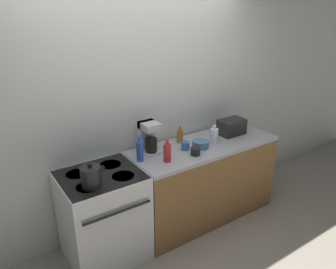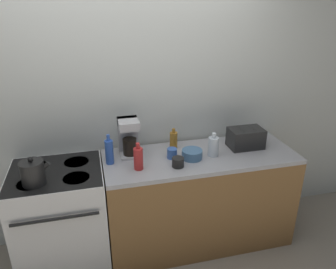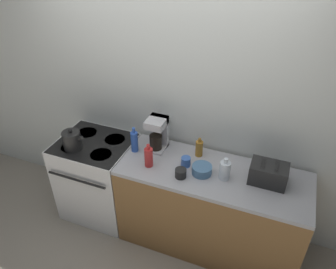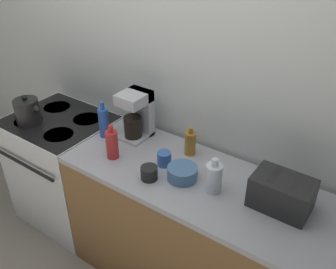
{
  "view_description": "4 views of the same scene",
  "coord_description": "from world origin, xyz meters",
  "px_view_note": "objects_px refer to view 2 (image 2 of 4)",
  "views": [
    {
      "loc": [
        -1.52,
        -2.12,
        2.31
      ],
      "look_at": [
        0.18,
        0.41,
        1.06
      ],
      "focal_mm": 35.0,
      "sensor_mm": 36.0,
      "label": 1
    },
    {
      "loc": [
        -0.29,
        -2.04,
        2.16
      ],
      "look_at": [
        0.32,
        0.39,
        1.07
      ],
      "focal_mm": 35.0,
      "sensor_mm": 36.0,
      "label": 2
    },
    {
      "loc": [
        1.01,
        -1.81,
        2.73
      ],
      "look_at": [
        0.14,
        0.38,
        1.13
      ],
      "focal_mm": 35.0,
      "sensor_mm": 36.0,
      "label": 3
    },
    {
      "loc": [
        1.39,
        -1.14,
        2.21
      ],
      "look_at": [
        0.3,
        0.41,
        1.04
      ],
      "focal_mm": 40.0,
      "sensor_mm": 36.0,
      "label": 4
    }
  ],
  "objects_px": {
    "kettle": "(33,173)",
    "bottle_clear": "(213,146)",
    "bottle_blue": "(109,152)",
    "bottle_amber": "(174,140)",
    "bowl": "(192,154)",
    "bottle_red": "(138,158)",
    "cup_black": "(178,162)",
    "cup_blue": "(172,153)",
    "toaster": "(246,138)",
    "coffee_maker": "(128,136)",
    "stove": "(62,218)"
  },
  "relations": [
    {
      "from": "kettle",
      "to": "bottle_clear",
      "type": "relative_size",
      "value": 1.04
    },
    {
      "from": "kettle",
      "to": "bottle_blue",
      "type": "distance_m",
      "value": 0.59
    },
    {
      "from": "bottle_amber",
      "to": "bottle_blue",
      "type": "xyz_separation_m",
      "value": [
        -0.57,
        -0.15,
        0.03
      ]
    },
    {
      "from": "bottle_amber",
      "to": "bowl",
      "type": "height_order",
      "value": "bottle_amber"
    },
    {
      "from": "bottle_red",
      "to": "cup_black",
      "type": "relative_size",
      "value": 2.3
    },
    {
      "from": "cup_blue",
      "to": "bowl",
      "type": "xyz_separation_m",
      "value": [
        0.16,
        -0.05,
        -0.0
      ]
    },
    {
      "from": "kettle",
      "to": "bowl",
      "type": "relative_size",
      "value": 1.26
    },
    {
      "from": "toaster",
      "to": "bottle_blue",
      "type": "distance_m",
      "value": 1.2
    },
    {
      "from": "coffee_maker",
      "to": "bottle_red",
      "type": "distance_m",
      "value": 0.29
    },
    {
      "from": "cup_black",
      "to": "bowl",
      "type": "bearing_deg",
      "value": 35.22
    },
    {
      "from": "toaster",
      "to": "bottle_amber",
      "type": "relative_size",
      "value": 1.61
    },
    {
      "from": "bottle_blue",
      "to": "cup_blue",
      "type": "bearing_deg",
      "value": -3.86
    },
    {
      "from": "stove",
      "to": "bottle_blue",
      "type": "distance_m",
      "value": 0.69
    },
    {
      "from": "bottle_amber",
      "to": "cup_blue",
      "type": "distance_m",
      "value": 0.2
    },
    {
      "from": "kettle",
      "to": "toaster",
      "type": "bearing_deg",
      "value": 6.25
    },
    {
      "from": "stove",
      "to": "bottle_clear",
      "type": "xyz_separation_m",
      "value": [
        1.29,
        -0.03,
        0.52
      ]
    },
    {
      "from": "bowl",
      "to": "bottle_blue",
      "type": "bearing_deg",
      "value": 173.06
    },
    {
      "from": "bottle_amber",
      "to": "cup_blue",
      "type": "bearing_deg",
      "value": -108.73
    },
    {
      "from": "kettle",
      "to": "bottle_blue",
      "type": "relative_size",
      "value": 0.85
    },
    {
      "from": "stove",
      "to": "toaster",
      "type": "relative_size",
      "value": 2.98
    },
    {
      "from": "kettle",
      "to": "coffee_maker",
      "type": "distance_m",
      "value": 0.8
    },
    {
      "from": "bottle_blue",
      "to": "stove",
      "type": "bearing_deg",
      "value": -174.94
    },
    {
      "from": "bottle_amber",
      "to": "bottle_clear",
      "type": "relative_size",
      "value": 0.9
    },
    {
      "from": "stove",
      "to": "toaster",
      "type": "distance_m",
      "value": 1.71
    },
    {
      "from": "toaster",
      "to": "cup_blue",
      "type": "xyz_separation_m",
      "value": [
        -0.69,
        -0.05,
        -0.04
      ]
    },
    {
      "from": "toaster",
      "to": "coffee_maker",
      "type": "relative_size",
      "value": 0.93
    },
    {
      "from": "stove",
      "to": "coffee_maker",
      "type": "xyz_separation_m",
      "value": [
        0.6,
        0.17,
        0.6
      ]
    },
    {
      "from": "kettle",
      "to": "cup_blue",
      "type": "distance_m",
      "value": 1.08
    },
    {
      "from": "kettle",
      "to": "cup_black",
      "type": "xyz_separation_m",
      "value": [
        1.08,
        -0.01,
        -0.05
      ]
    },
    {
      "from": "bottle_clear",
      "to": "cup_black",
      "type": "bearing_deg",
      "value": -161.08
    },
    {
      "from": "bottle_blue",
      "to": "bottle_red",
      "type": "bearing_deg",
      "value": -35.54
    },
    {
      "from": "kettle",
      "to": "coffee_maker",
      "type": "relative_size",
      "value": 0.67
    },
    {
      "from": "bottle_clear",
      "to": "cup_blue",
      "type": "relative_size",
      "value": 2.38
    },
    {
      "from": "cup_blue",
      "to": "cup_black",
      "type": "relative_size",
      "value": 0.89
    },
    {
      "from": "coffee_maker",
      "to": "bowl",
      "type": "height_order",
      "value": "coffee_maker"
    },
    {
      "from": "cup_blue",
      "to": "bowl",
      "type": "relative_size",
      "value": 0.51
    },
    {
      "from": "coffee_maker",
      "to": "bowl",
      "type": "relative_size",
      "value": 1.88
    },
    {
      "from": "toaster",
      "to": "bottle_amber",
      "type": "bearing_deg",
      "value": 167.72
    },
    {
      "from": "bottle_red",
      "to": "coffee_maker",
      "type": "bearing_deg",
      "value": 97.64
    },
    {
      "from": "toaster",
      "to": "bottle_clear",
      "type": "xyz_separation_m",
      "value": [
        -0.34,
        -0.09,
        -0.0
      ]
    },
    {
      "from": "stove",
      "to": "cup_black",
      "type": "xyz_separation_m",
      "value": [
        0.95,
        -0.15,
        0.47
      ]
    },
    {
      "from": "kettle",
      "to": "bottle_amber",
      "type": "xyz_separation_m",
      "value": [
        1.13,
        0.33,
        -0.01
      ]
    },
    {
      "from": "cup_blue",
      "to": "bowl",
      "type": "distance_m",
      "value": 0.17
    },
    {
      "from": "bottle_amber",
      "to": "bottle_red",
      "type": "height_order",
      "value": "bottle_red"
    },
    {
      "from": "stove",
      "to": "bottle_clear",
      "type": "bearing_deg",
      "value": -1.5
    },
    {
      "from": "kettle",
      "to": "bottle_amber",
      "type": "distance_m",
      "value": 1.18
    },
    {
      "from": "kettle",
      "to": "bottle_red",
      "type": "height_order",
      "value": "bottle_red"
    },
    {
      "from": "toaster",
      "to": "cup_black",
      "type": "bearing_deg",
      "value": -163.43
    },
    {
      "from": "kettle",
      "to": "bottle_clear",
      "type": "distance_m",
      "value": 1.42
    },
    {
      "from": "stove",
      "to": "cup_blue",
      "type": "xyz_separation_m",
      "value": [
        0.94,
        0.0,
        0.48
      ]
    }
  ]
}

